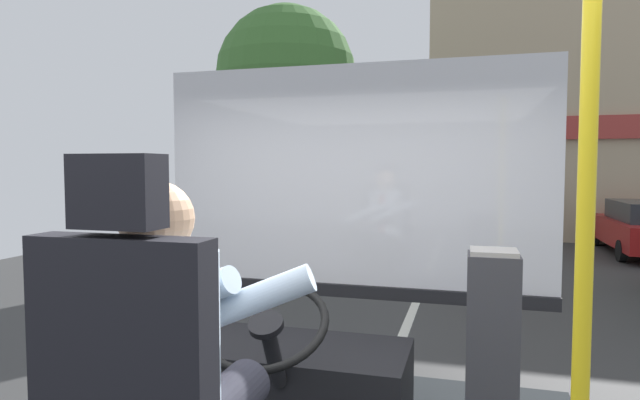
# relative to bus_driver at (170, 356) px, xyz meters

# --- Properties ---
(ground) EXTENTS (18.00, 44.00, 0.06)m
(ground) POSITION_rel_bus_driver_xyz_m (0.09, 9.14, -1.48)
(ground) COLOR #333333
(bus_driver) EXTENTS (0.76, 0.57, 0.79)m
(bus_driver) POSITION_rel_bus_driver_xyz_m (0.00, 0.00, 0.00)
(bus_driver) COLOR #282833
(bus_driver) RESTS_ON driver_seat
(steering_console) EXTENTS (1.10, 0.97, 0.78)m
(steering_console) POSITION_rel_bus_driver_xyz_m (-0.00, 1.16, -0.54)
(steering_console) COLOR black
(steering_console) RESTS_ON bus_floor
(handrail_pole) EXTENTS (0.04, 0.04, 1.94)m
(handrail_pole) POSITION_rel_bus_driver_xyz_m (1.10, 0.15, 0.21)
(handrail_pole) COLOR yellow
(handrail_pole) RESTS_ON bus_floor
(fare_box) EXTENTS (0.21, 0.20, 0.96)m
(fare_box) POSITION_rel_bus_driver_xyz_m (0.92, 1.00, -0.28)
(fare_box) COLOR #333338
(fare_box) RESTS_ON bus_floor
(windshield_panel) EXTENTS (2.50, 0.08, 1.48)m
(windshield_panel) POSITION_rel_bus_driver_xyz_m (0.09, 1.96, 0.29)
(windshield_panel) COLOR silver
(street_tree) EXTENTS (2.84, 2.84, 5.27)m
(street_tree) POSITION_rel_bus_driver_xyz_m (-2.82, 9.01, 2.36)
(street_tree) COLOR #4C3828
(street_tree) RESTS_ON ground
(shop_building) EXTENTS (10.61, 5.82, 7.38)m
(shop_building) POSITION_rel_bus_driver_xyz_m (5.00, 16.65, 2.23)
(shop_building) COLOR tan
(shop_building) RESTS_ON ground
(parked_car_white) EXTENTS (1.78, 3.82, 1.29)m
(parked_car_white) POSITION_rel_bus_driver_xyz_m (4.82, 17.49, -0.79)
(parked_car_white) COLOR silver
(parked_car_white) RESTS_ON ground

